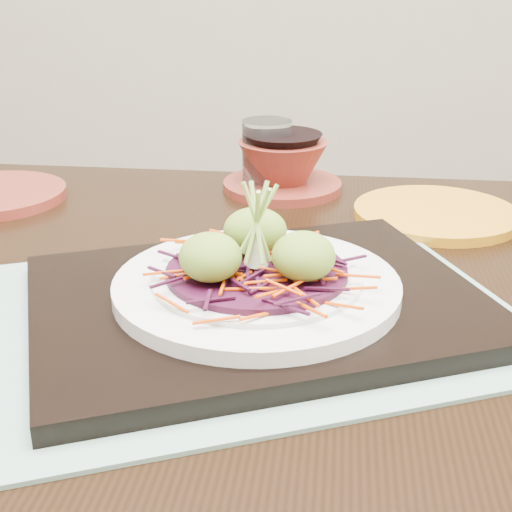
{
  "coord_description": "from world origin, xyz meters",
  "views": [
    {
      "loc": [
        0.01,
        -0.55,
        0.97
      ],
      "look_at": [
        0.03,
        0.03,
        0.73
      ],
      "focal_mm": 50.0,
      "sensor_mm": 36.0,
      "label": 1
    }
  ],
  "objects_px": {
    "water_glass": "(267,156)",
    "terracotta_bowl_set": "(282,168)",
    "dining_table": "(230,352)",
    "white_plate": "(257,285)",
    "serving_tray": "(257,302)",
    "yellow_plate": "(436,214)"
  },
  "relations": [
    {
      "from": "water_glass",
      "to": "white_plate",
      "type": "bearing_deg",
      "value": -93.69
    },
    {
      "from": "dining_table",
      "to": "terracotta_bowl_set",
      "type": "xyz_separation_m",
      "value": [
        0.07,
        0.28,
        0.12
      ]
    },
    {
      "from": "terracotta_bowl_set",
      "to": "water_glass",
      "type": "bearing_deg",
      "value": 171.48
    },
    {
      "from": "white_plate",
      "to": "serving_tray",
      "type": "bearing_deg",
      "value": 156.37
    },
    {
      "from": "water_glass",
      "to": "dining_table",
      "type": "bearing_deg",
      "value": -99.89
    },
    {
      "from": "water_glass",
      "to": "terracotta_bowl_set",
      "type": "distance_m",
      "value": 0.03
    },
    {
      "from": "dining_table",
      "to": "yellow_plate",
      "type": "height_order",
      "value": "yellow_plate"
    },
    {
      "from": "terracotta_bowl_set",
      "to": "yellow_plate",
      "type": "height_order",
      "value": "terracotta_bowl_set"
    },
    {
      "from": "serving_tray",
      "to": "white_plate",
      "type": "bearing_deg",
      "value": -38.88
    },
    {
      "from": "dining_table",
      "to": "yellow_plate",
      "type": "xyz_separation_m",
      "value": [
        0.25,
        0.16,
        0.1
      ]
    },
    {
      "from": "yellow_plate",
      "to": "serving_tray",
      "type": "bearing_deg",
      "value": -132.19
    },
    {
      "from": "serving_tray",
      "to": "white_plate",
      "type": "xyz_separation_m",
      "value": [
        0.0,
        -0.0,
        0.02
      ]
    },
    {
      "from": "terracotta_bowl_set",
      "to": "yellow_plate",
      "type": "relative_size",
      "value": 0.93
    },
    {
      "from": "serving_tray",
      "to": "yellow_plate",
      "type": "height_order",
      "value": "serving_tray"
    },
    {
      "from": "dining_table",
      "to": "yellow_plate",
      "type": "relative_size",
      "value": 6.02
    },
    {
      "from": "water_glass",
      "to": "terracotta_bowl_set",
      "type": "bearing_deg",
      "value": -8.52
    },
    {
      "from": "dining_table",
      "to": "serving_tray",
      "type": "distance_m",
      "value": 0.14
    },
    {
      "from": "white_plate",
      "to": "water_glass",
      "type": "distance_m",
      "value": 0.37
    },
    {
      "from": "dining_table",
      "to": "terracotta_bowl_set",
      "type": "bearing_deg",
      "value": 84.3
    },
    {
      "from": "dining_table",
      "to": "water_glass",
      "type": "relative_size",
      "value": 12.6
    },
    {
      "from": "dining_table",
      "to": "white_plate",
      "type": "bearing_deg",
      "value": -66.04
    },
    {
      "from": "white_plate",
      "to": "terracotta_bowl_set",
      "type": "height_order",
      "value": "terracotta_bowl_set"
    }
  ]
}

